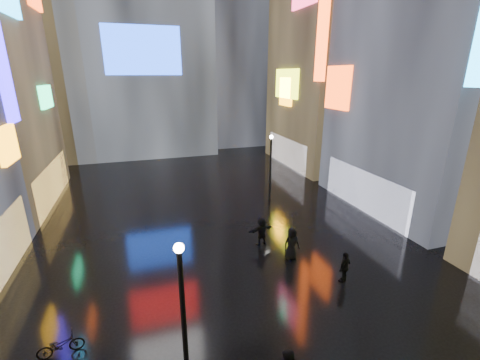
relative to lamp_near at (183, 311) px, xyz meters
name	(u,v)px	position (x,y,z in m)	size (l,w,h in m)	color
ground	(207,212)	(3.44, 13.31, -2.94)	(140.00, 140.00, 0.00)	black
building_right_far	(336,29)	(19.41, 23.31, 11.03)	(10.28, 12.00, 28.00)	black
tower_flank_right	(228,18)	(12.44, 39.31, 14.06)	(12.00, 12.00, 34.00)	black
tower_flank_left	(37,42)	(-10.56, 35.31, 10.06)	(10.00, 10.00, 26.00)	black
lamp_near	(183,311)	(0.00, 0.00, 0.00)	(0.30, 0.30, 5.20)	black
lamp_far	(271,164)	(8.83, 14.44, 0.00)	(0.30, 0.30, 5.20)	black
pedestrian_3	(345,267)	(8.04, 3.23, -2.14)	(0.94, 0.39, 1.60)	black
pedestrian_4	(292,244)	(6.53, 5.87, -2.04)	(0.89, 0.58, 1.81)	black
pedestrian_5	(262,231)	(5.54, 7.78, -2.09)	(1.58, 0.50, 1.71)	black
umbrella_2	(293,221)	(6.53, 5.87, -0.67)	(1.00, 1.02, 0.92)	black
bicycle	(60,345)	(-4.13, 2.60, -2.54)	(0.54, 1.55, 0.81)	black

